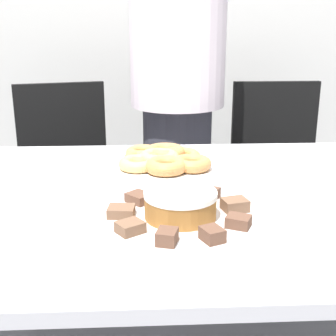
{
  "coord_description": "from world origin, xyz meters",
  "views": [
    {
      "loc": [
        -0.12,
        -1.11,
        1.17
      ],
      "look_at": [
        -0.06,
        0.03,
        0.81
      ],
      "focal_mm": 50.0,
      "sensor_mm": 36.0,
      "label": 1
    }
  ],
  "objects_px": {
    "person_standing": "(177,93)",
    "office_chair_left": "(68,194)",
    "plate_cake": "(180,219)",
    "plate_donuts": "(159,165)",
    "office_chair_right": "(279,191)",
    "frosted_cake": "(180,204)"
  },
  "relations": [
    {
      "from": "person_standing",
      "to": "office_chair_left",
      "type": "bearing_deg",
      "value": 176.05
    },
    {
      "from": "office_chair_left",
      "to": "plate_cake",
      "type": "distance_m",
      "value": 1.14
    },
    {
      "from": "plate_donuts",
      "to": "office_chair_right",
      "type": "bearing_deg",
      "value": 47.42
    },
    {
      "from": "office_chair_left",
      "to": "person_standing",
      "type": "bearing_deg",
      "value": -17.56
    },
    {
      "from": "office_chair_right",
      "to": "plate_cake",
      "type": "height_order",
      "value": "office_chair_right"
    },
    {
      "from": "office_chair_right",
      "to": "plate_donuts",
      "type": "bearing_deg",
      "value": -133.03
    },
    {
      "from": "frosted_cake",
      "to": "plate_donuts",
      "type": "bearing_deg",
      "value": 94.84
    },
    {
      "from": "office_chair_left",
      "to": "office_chair_right",
      "type": "xyz_separation_m",
      "value": [
        0.95,
        0.0,
        0.0
      ]
    },
    {
      "from": "plate_cake",
      "to": "office_chair_right",
      "type": "bearing_deg",
      "value": 62.52
    },
    {
      "from": "person_standing",
      "to": "office_chair_right",
      "type": "bearing_deg",
      "value": 4.28
    },
    {
      "from": "office_chair_left",
      "to": "plate_donuts",
      "type": "height_order",
      "value": "office_chair_left"
    },
    {
      "from": "plate_donuts",
      "to": "frosted_cake",
      "type": "relative_size",
      "value": 2.18
    },
    {
      "from": "office_chair_left",
      "to": "frosted_cake",
      "type": "xyz_separation_m",
      "value": [
        0.42,
        -1.01,
        0.35
      ]
    },
    {
      "from": "person_standing",
      "to": "plate_cake",
      "type": "distance_m",
      "value": 0.99
    },
    {
      "from": "office_chair_left",
      "to": "office_chair_right",
      "type": "distance_m",
      "value": 0.95
    },
    {
      "from": "person_standing",
      "to": "frosted_cake",
      "type": "distance_m",
      "value": 0.98
    },
    {
      "from": "person_standing",
      "to": "office_chair_right",
      "type": "distance_m",
      "value": 0.65
    },
    {
      "from": "office_chair_left",
      "to": "plate_cake",
      "type": "bearing_deg",
      "value": -81.08
    },
    {
      "from": "plate_cake",
      "to": "frosted_cake",
      "type": "distance_m",
      "value": 0.04
    },
    {
      "from": "office_chair_right",
      "to": "plate_donuts",
      "type": "height_order",
      "value": "office_chair_right"
    },
    {
      "from": "office_chair_right",
      "to": "frosted_cake",
      "type": "distance_m",
      "value": 1.19
    },
    {
      "from": "office_chair_left",
      "to": "frosted_cake",
      "type": "relative_size",
      "value": 5.68
    }
  ]
}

